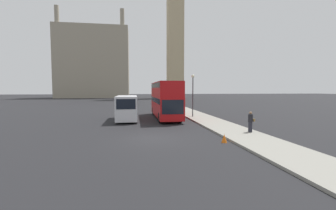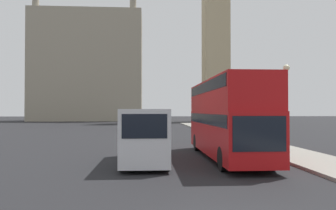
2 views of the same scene
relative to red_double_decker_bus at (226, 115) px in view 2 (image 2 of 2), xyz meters
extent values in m
cube|color=tan|center=(12.69, 61.84, 20.40)|extent=(5.98, 5.98, 45.60)
cube|color=#9E937F|center=(-19.87, 70.68, 11.86)|extent=(28.36, 13.70, 28.51)
cube|color=#B71114|center=(0.00, 0.00, -0.93)|extent=(2.44, 10.68, 2.33)
cube|color=#B71114|center=(0.00, 0.00, 1.06)|extent=(2.44, 10.46, 1.66)
cube|color=black|center=(0.00, 0.00, -0.20)|extent=(2.48, 10.25, 0.55)
cube|color=black|center=(0.00, 0.00, 1.51)|extent=(2.48, 10.04, 0.55)
cube|color=black|center=(0.00, -5.35, -0.66)|extent=(2.14, 0.03, 1.40)
cylinder|color=black|center=(-0.88, -3.73, -1.85)|extent=(0.68, 1.09, 1.09)
cylinder|color=black|center=(0.88, -3.73, -1.85)|extent=(0.68, 1.09, 1.09)
cylinder|color=black|center=(-0.88, 3.74, -1.85)|extent=(0.68, 1.09, 1.09)
cylinder|color=black|center=(0.88, 3.74, -1.85)|extent=(0.68, 1.09, 1.09)
cube|color=silver|center=(-4.49, -1.34, -0.94)|extent=(2.20, 6.15, 2.52)
cube|color=black|center=(-4.49, -4.43, -0.39)|extent=(1.87, 0.02, 1.01)
cube|color=black|center=(-4.49, -3.34, -0.39)|extent=(2.23, 1.11, 0.81)
cylinder|color=black|center=(-5.31, -3.43, -2.04)|extent=(0.55, 0.71, 0.71)
cylinder|color=black|center=(-3.66, -3.43, -2.04)|extent=(0.55, 0.71, 0.71)
cylinder|color=black|center=(-5.31, 0.74, -2.04)|extent=(0.55, 0.71, 0.71)
cylinder|color=black|center=(-3.66, 0.74, -2.04)|extent=(0.55, 0.71, 0.71)
cylinder|color=#38383D|center=(3.35, -0.22, 0.10)|extent=(0.12, 0.12, 4.70)
sphere|color=beige|center=(3.35, -0.22, 2.64)|extent=(0.36, 0.36, 0.36)
cube|color=black|center=(-4.53, 24.69, -1.84)|extent=(1.70, 4.34, 0.76)
cube|color=black|center=(-4.53, 24.80, -1.16)|extent=(1.53, 2.08, 0.60)
cylinder|color=black|center=(-5.20, 23.30, -2.05)|extent=(0.37, 0.69, 0.69)
cylinder|color=black|center=(-3.87, 23.30, -2.05)|extent=(0.37, 0.69, 0.69)
cylinder|color=black|center=(-5.20, 26.08, -2.05)|extent=(0.37, 0.69, 0.69)
cylinder|color=black|center=(-3.87, 26.08, -2.05)|extent=(0.37, 0.69, 0.69)
camera|label=1|loc=(-3.74, -26.59, 1.05)|focal=24.00mm
camera|label=2|loc=(-4.41, -17.87, 0.24)|focal=35.00mm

